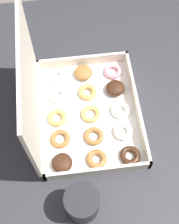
{
  "coord_description": "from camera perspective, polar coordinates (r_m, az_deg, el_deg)",
  "views": [
    {
      "loc": [
        -0.37,
        0.02,
        1.54
      ],
      "look_at": [
        0.04,
        -0.03,
        0.74
      ],
      "focal_mm": 50.0,
      "sensor_mm": 36.0,
      "label": 1
    }
  ],
  "objects": [
    {
      "name": "coffee_mug",
      "position": [
        0.78,
        -1.4,
        -16.3
      ],
      "size": [
        0.09,
        0.09,
        0.1
      ],
      "color": "#232328",
      "rests_on": "dining_table"
    },
    {
      "name": "donut_box",
      "position": [
        0.86,
        -2.79,
        1.01
      ],
      "size": [
        0.37,
        0.29,
        0.32
      ],
      "color": "white",
      "rests_on": "dining_table"
    },
    {
      "name": "ground_plane",
      "position": [
        1.58,
        -1.09,
        -13.67
      ],
      "size": [
        8.0,
        8.0,
        0.0
      ],
      "primitive_type": "plane",
      "color": "#6B6054"
    },
    {
      "name": "dining_table",
      "position": [
        0.99,
        -1.7,
        -5.14
      ],
      "size": [
        1.05,
        0.96,
        0.72
      ],
      "color": "#2D2D33",
      "rests_on": "ground_plane"
    }
  ]
}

